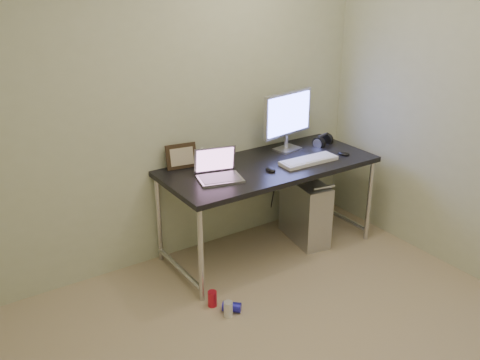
# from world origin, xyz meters

# --- Properties ---
(wall_back) EXTENTS (3.50, 0.02, 2.50)m
(wall_back) POSITION_xyz_m (0.00, 1.75, 1.25)
(wall_back) COLOR beige
(wall_back) RESTS_ON ground
(desk) EXTENTS (1.69, 0.74, 0.75)m
(desk) POSITION_xyz_m (0.70, 1.38, 0.68)
(desk) COLOR black
(desk) RESTS_ON ground
(tower_computer) EXTENTS (0.31, 0.54, 0.57)m
(tower_computer) POSITION_xyz_m (1.06, 1.35, 0.27)
(tower_computer) COLOR silver
(tower_computer) RESTS_ON ground
(cable_a) EXTENTS (0.01, 0.16, 0.69)m
(cable_a) POSITION_xyz_m (1.01, 1.70, 0.40)
(cable_a) COLOR black
(cable_a) RESTS_ON ground
(cable_b) EXTENTS (0.02, 0.11, 0.71)m
(cable_b) POSITION_xyz_m (1.10, 1.68, 0.38)
(cable_b) COLOR black
(cable_b) RESTS_ON ground
(can_red) EXTENTS (0.08, 0.08, 0.11)m
(can_red) POSITION_xyz_m (-0.09, 0.95, 0.06)
(can_red) COLOR red
(can_red) RESTS_ON ground
(can_white) EXTENTS (0.08, 0.08, 0.11)m
(can_white) POSITION_xyz_m (-0.06, 0.79, 0.06)
(can_white) COLOR silver
(can_white) RESTS_ON ground
(can_blue) EXTENTS (0.14, 0.14, 0.07)m
(can_blue) POSITION_xyz_m (-0.01, 0.82, 0.03)
(can_blue) COLOR #211EB8
(can_blue) RESTS_ON ground
(laptop) EXTENTS (0.36, 0.32, 0.22)m
(laptop) POSITION_xyz_m (0.22, 1.36, 0.80)
(laptop) COLOR silver
(laptop) RESTS_ON desk
(monitor) EXTENTS (0.52, 0.18, 0.49)m
(monitor) POSITION_xyz_m (1.02, 1.57, 1.04)
(monitor) COLOR silver
(monitor) RESTS_ON desk
(keyboard) EXTENTS (0.48, 0.17, 0.03)m
(keyboard) POSITION_xyz_m (0.98, 1.24, 0.76)
(keyboard) COLOR white
(keyboard) RESTS_ON desk
(mouse_right) EXTENTS (0.09, 0.11, 0.03)m
(mouse_right) POSITION_xyz_m (1.33, 1.21, 0.77)
(mouse_right) COLOR black
(mouse_right) RESTS_ON desk
(mouse_left) EXTENTS (0.06, 0.10, 0.03)m
(mouse_left) POSITION_xyz_m (0.62, 1.25, 0.77)
(mouse_left) COLOR black
(mouse_left) RESTS_ON desk
(headphones) EXTENTS (0.20, 0.11, 0.12)m
(headphones) POSITION_xyz_m (1.36, 1.50, 0.78)
(headphones) COLOR black
(headphones) RESTS_ON desk
(picture_frame) EXTENTS (0.24, 0.10, 0.19)m
(picture_frame) POSITION_xyz_m (0.09, 1.68, 0.84)
(picture_frame) COLOR black
(picture_frame) RESTS_ON desk
(webcam) EXTENTS (0.04, 0.03, 0.13)m
(webcam) POSITION_xyz_m (0.27, 1.66, 0.84)
(webcam) COLOR silver
(webcam) RESTS_ON desk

